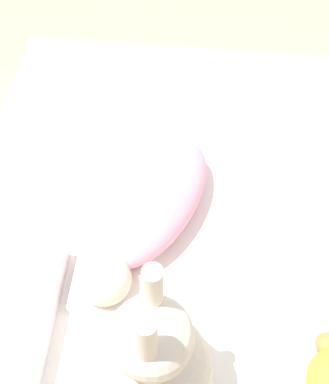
% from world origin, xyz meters
% --- Properties ---
extents(ground_plane, '(12.00, 12.00, 0.00)m').
position_xyz_m(ground_plane, '(0.00, 0.00, 0.00)').
color(ground_plane, '#9E8466').
extents(bed_mattress, '(1.13, 1.02, 0.14)m').
position_xyz_m(bed_mattress, '(0.00, 0.00, 0.07)').
color(bed_mattress, white).
rests_on(bed_mattress, ground_plane).
extents(burp_cloth, '(0.19, 0.17, 0.02)m').
position_xyz_m(burp_cloth, '(-0.24, 0.11, 0.15)').
color(burp_cloth, white).
rests_on(burp_cloth, bed_mattress).
extents(swaddled_baby, '(0.49, 0.32, 0.12)m').
position_xyz_m(swaddled_baby, '(-0.10, 0.05, 0.20)').
color(swaddled_baby, pink).
rests_on(swaddled_baby, bed_mattress).
extents(bunny_plush, '(0.22, 0.22, 0.42)m').
position_xyz_m(bunny_plush, '(-0.48, -0.01, 0.29)').
color(bunny_plush, beige).
rests_on(bunny_plush, bed_mattress).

